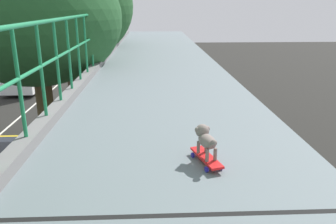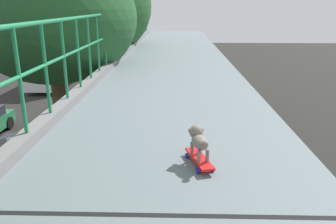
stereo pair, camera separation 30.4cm
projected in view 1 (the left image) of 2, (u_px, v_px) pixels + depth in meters
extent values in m
cube|color=slate|center=(174.00, 218.00, 2.86)|extent=(3.29, 37.14, 0.37)
cube|color=black|center=(176.00, 216.00, 2.60)|extent=(3.22, 0.06, 0.00)
cylinder|color=#218A53|center=(19.00, 84.00, 3.60)|extent=(0.04, 0.04, 1.20)
cylinder|color=#218A53|center=(41.00, 71.00, 4.32)|extent=(0.04, 0.04, 1.20)
cylinder|color=#218A53|center=(57.00, 62.00, 5.05)|extent=(0.04, 0.04, 1.20)
cylinder|color=#218A53|center=(69.00, 54.00, 5.77)|extent=(0.04, 0.04, 1.20)
cylinder|color=#218A53|center=(78.00, 49.00, 6.50)|extent=(0.04, 0.04, 1.20)
cylinder|color=#218A53|center=(86.00, 44.00, 7.22)|extent=(0.04, 0.04, 1.20)
cylinder|color=#218A53|center=(92.00, 41.00, 7.95)|extent=(0.04, 0.04, 1.20)
cylinder|color=#218A53|center=(97.00, 38.00, 8.67)|extent=(0.04, 0.04, 1.20)
cylinder|color=#218A53|center=(101.00, 35.00, 9.39)|extent=(0.04, 0.04, 1.20)
cylinder|color=#218A53|center=(104.00, 33.00, 10.12)|extent=(0.04, 0.04, 1.20)
cylinder|color=#218A53|center=(108.00, 31.00, 10.84)|extent=(0.04, 0.04, 1.20)
cylinder|color=#218A53|center=(110.00, 30.00, 11.57)|extent=(0.04, 0.04, 1.20)
cylinder|color=#218A53|center=(113.00, 28.00, 12.29)|extent=(0.04, 0.04, 1.20)
cylinder|color=#218A53|center=(115.00, 27.00, 13.02)|extent=(0.04, 0.04, 1.20)
cylinder|color=#218A53|center=(117.00, 26.00, 13.74)|extent=(0.04, 0.04, 1.20)
cylinder|color=#218A53|center=(119.00, 25.00, 14.47)|extent=(0.04, 0.04, 1.20)
cylinder|color=#218A53|center=(120.00, 24.00, 15.19)|extent=(0.04, 0.04, 1.20)
cylinder|color=#218A53|center=(122.00, 23.00, 15.92)|extent=(0.04, 0.04, 1.20)
cylinder|color=#218A53|center=(123.00, 22.00, 16.64)|extent=(0.04, 0.04, 1.20)
cylinder|color=#218A53|center=(124.00, 21.00, 17.37)|extent=(0.04, 0.04, 1.20)
cylinder|color=#218A53|center=(125.00, 21.00, 18.09)|extent=(0.04, 0.04, 1.20)
cylinder|color=#218A53|center=(126.00, 20.00, 18.82)|extent=(0.04, 0.04, 1.20)
cylinder|color=black|center=(28.00, 152.00, 15.10)|extent=(0.22, 0.60, 0.60)
cylinder|color=black|center=(4.00, 181.00, 12.67)|extent=(0.22, 0.60, 0.60)
cube|color=white|center=(37.00, 64.00, 29.25)|extent=(2.46, 10.57, 2.79)
cube|color=black|center=(36.00, 59.00, 29.10)|extent=(2.48, 9.72, 0.70)
cylinder|color=black|center=(63.00, 70.00, 33.19)|extent=(0.28, 0.96, 0.96)
cylinder|color=black|center=(38.00, 70.00, 33.08)|extent=(0.28, 0.96, 0.96)
cylinder|color=black|center=(42.00, 85.00, 26.90)|extent=(0.28, 0.96, 0.96)
cylinder|color=black|center=(12.00, 86.00, 26.80)|extent=(0.28, 0.96, 0.96)
cylinder|color=#4A3C23|center=(51.00, 150.00, 10.00)|extent=(0.47, 0.47, 5.03)
ellipsoid|color=#24552B|center=(35.00, 19.00, 8.85)|extent=(4.55, 4.55, 3.55)
cylinder|color=#483626|center=(74.00, 106.00, 14.04)|extent=(0.37, 0.37, 5.17)
ellipsoid|color=#235127|center=(65.00, 6.00, 12.82)|extent=(5.16, 5.16, 4.30)
cube|color=red|center=(206.00, 157.00, 3.43)|extent=(0.28, 0.55, 0.02)
cylinder|color=#2321A9|center=(206.00, 153.00, 3.62)|extent=(0.04, 0.06, 0.05)
cylinder|color=#2321A9|center=(193.00, 155.00, 3.58)|extent=(0.04, 0.06, 0.05)
cylinder|color=#2321A9|center=(221.00, 167.00, 3.31)|extent=(0.04, 0.06, 0.05)
cylinder|color=#2321A9|center=(207.00, 169.00, 3.26)|extent=(0.04, 0.06, 0.05)
cylinder|color=gray|center=(206.00, 146.00, 3.52)|extent=(0.04, 0.04, 0.13)
cylinder|color=gray|center=(198.00, 147.00, 3.49)|extent=(0.04, 0.04, 0.13)
cylinder|color=gray|center=(215.00, 154.00, 3.32)|extent=(0.04, 0.04, 0.13)
cylinder|color=gray|center=(207.00, 155.00, 3.30)|extent=(0.04, 0.04, 0.13)
ellipsoid|color=gray|center=(207.00, 141.00, 3.37)|extent=(0.22, 0.31, 0.13)
sphere|color=gray|center=(202.00, 131.00, 3.46)|extent=(0.14, 0.14, 0.14)
ellipsoid|color=slate|center=(200.00, 130.00, 3.52)|extent=(0.07, 0.08, 0.04)
sphere|color=gray|center=(207.00, 129.00, 3.47)|extent=(0.06, 0.06, 0.06)
sphere|color=gray|center=(198.00, 130.00, 3.44)|extent=(0.06, 0.06, 0.06)
sphere|color=gray|center=(214.00, 143.00, 3.23)|extent=(0.07, 0.07, 0.07)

